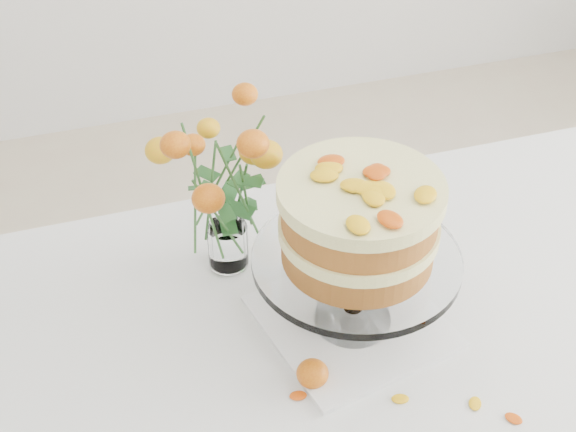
% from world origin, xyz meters
% --- Properties ---
extents(table, '(1.43, 0.93, 0.76)m').
position_xyz_m(table, '(0.00, 0.00, 0.67)').
color(table, tan).
rests_on(table, ground).
extents(napkin, '(0.31, 0.31, 0.01)m').
position_xyz_m(napkin, '(-0.13, 0.06, 0.76)').
color(napkin, white).
rests_on(napkin, table).
extents(cake_stand, '(0.32, 0.32, 0.28)m').
position_xyz_m(cake_stand, '(-0.13, 0.06, 0.95)').
color(cake_stand, white).
rests_on(cake_stand, napkin).
extents(rose_vase, '(0.25, 0.25, 0.35)m').
position_xyz_m(rose_vase, '(-0.29, 0.26, 0.96)').
color(rose_vase, white).
rests_on(rose_vase, table).
extents(loose_rose_far, '(0.08, 0.05, 0.04)m').
position_xyz_m(loose_rose_far, '(-0.23, -0.03, 0.78)').
color(loose_rose_far, '#BB4609').
rests_on(loose_rose_far, table).
extents(stray_petal_a, '(0.03, 0.02, 0.00)m').
position_xyz_m(stray_petal_a, '(-0.12, -0.10, 0.76)').
color(stray_petal_a, '#F5B40F').
rests_on(stray_petal_a, table).
extents(stray_petal_b, '(0.03, 0.02, 0.00)m').
position_xyz_m(stray_petal_b, '(-0.02, -0.14, 0.76)').
color(stray_petal_b, '#F5B40F').
rests_on(stray_petal_b, table).
extents(stray_petal_c, '(0.03, 0.02, 0.00)m').
position_xyz_m(stray_petal_c, '(0.02, -0.18, 0.76)').
color(stray_petal_c, '#F5B40F').
rests_on(stray_petal_c, table).
extents(stray_petal_d, '(0.03, 0.02, 0.00)m').
position_xyz_m(stray_petal_d, '(-0.26, -0.05, 0.76)').
color(stray_petal_d, '#F5B40F').
rests_on(stray_petal_d, table).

